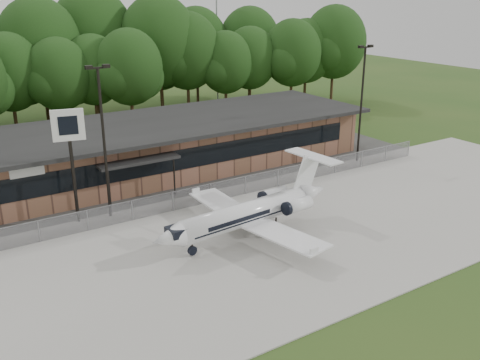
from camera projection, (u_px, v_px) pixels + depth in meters
ground at (329, 310)px, 25.86m from camera, size 160.00×160.00×0.00m
apron at (240, 246)px, 32.19m from camera, size 64.00×18.00×0.08m
parking_lot at (160, 189)px, 41.30m from camera, size 50.00×9.00×0.06m
terminal at (136, 149)px, 44.09m from camera, size 41.00×11.65×4.30m
fence at (186, 199)px, 37.48m from camera, size 46.00×0.04×1.52m
treeline at (67, 60)px, 56.60m from camera, size 72.00×12.00×15.00m
radio_mast at (216, 6)px, 70.86m from camera, size 0.20×0.20×25.00m
light_pole_mid at (103, 132)px, 34.37m from camera, size 1.55×0.30×10.23m
light_pole_right at (362, 96)px, 46.08m from camera, size 1.55×0.30×10.23m
business_jet at (251, 213)px, 32.97m from camera, size 13.19×11.77×4.44m
pole_sign at (69, 137)px, 33.58m from camera, size 2.00×0.66×7.64m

